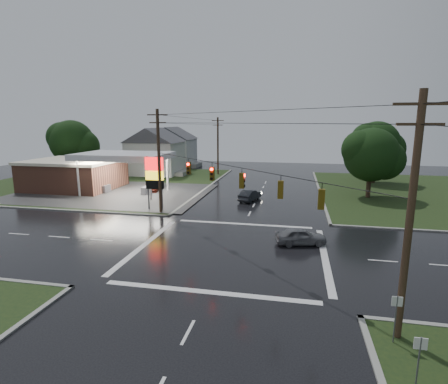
% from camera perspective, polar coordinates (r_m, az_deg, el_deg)
% --- Properties ---
extents(ground, '(120.00, 120.00, 0.00)m').
position_cam_1_polar(ground, '(27.33, 1.11, -9.39)').
color(ground, black).
rests_on(ground, ground).
extents(grass_nw, '(36.00, 36.00, 0.08)m').
position_cam_1_polar(grass_nw, '(60.38, -19.06, 1.57)').
color(grass_nw, black).
rests_on(grass_nw, ground).
extents(gas_station, '(26.20, 18.00, 5.60)m').
position_cam_1_polar(gas_station, '(54.58, -22.27, 3.02)').
color(gas_station, '#2D2D2D').
rests_on(gas_station, ground).
extents(pylon_sign, '(2.00, 0.35, 6.00)m').
position_cam_1_polar(pylon_sign, '(39.12, -11.28, 2.82)').
color(pylon_sign, '#59595E').
rests_on(pylon_sign, ground).
extents(utility_pole_nw, '(2.20, 0.32, 11.00)m').
position_cam_1_polar(utility_pole_nw, '(37.61, -10.57, 5.14)').
color(utility_pole_nw, '#382619').
rests_on(utility_pole_nw, ground).
extents(utility_pole_se, '(2.20, 0.32, 11.00)m').
position_cam_1_polar(utility_pole_se, '(16.85, 28.09, -3.64)').
color(utility_pole_se, '#382619').
rests_on(utility_pole_se, ground).
extents(utility_pole_n, '(2.20, 0.32, 10.50)m').
position_cam_1_polar(utility_pole_n, '(64.83, -1.01, 7.66)').
color(utility_pole_n, '#382619').
rests_on(utility_pole_n, ground).
extents(traffic_signals, '(26.87, 26.87, 1.47)m').
position_cam_1_polar(traffic_signals, '(25.73, 1.20, 4.21)').
color(traffic_signals, black).
rests_on(traffic_signals, ground).
extents(house_near, '(11.05, 8.48, 8.60)m').
position_cam_1_polar(house_near, '(66.47, -11.13, 6.63)').
color(house_near, silver).
rests_on(house_near, ground).
extents(house_far, '(11.05, 8.48, 8.60)m').
position_cam_1_polar(house_far, '(77.99, -8.41, 7.39)').
color(house_far, silver).
rests_on(house_far, ground).
extents(tree_nw_behind, '(8.93, 7.60, 10.00)m').
position_cam_1_polar(tree_nw_behind, '(67.31, -23.47, 7.48)').
color(tree_nw_behind, black).
rests_on(tree_nw_behind, ground).
extents(tree_ne_near, '(7.99, 6.80, 8.98)m').
position_cam_1_polar(tree_ne_near, '(48.25, 23.05, 5.58)').
color(tree_ne_near, black).
rests_on(tree_ne_near, ground).
extents(tree_ne_far, '(8.46, 7.20, 9.80)m').
position_cam_1_polar(tree_ne_far, '(60.53, 23.73, 7.12)').
color(tree_ne_far, black).
rests_on(tree_ne_far, ground).
extents(car_north, '(2.58, 4.45, 1.39)m').
position_cam_1_polar(car_north, '(43.75, 4.24, -0.51)').
color(car_north, black).
rests_on(car_north, ground).
extents(car_crossing, '(4.30, 2.54, 1.37)m').
position_cam_1_polar(car_crossing, '(28.90, 12.42, -7.04)').
color(car_crossing, slate).
rests_on(car_crossing, ground).
extents(car_pump, '(2.80, 5.20, 1.43)m').
position_cam_1_polar(car_pump, '(50.90, -11.52, 1.01)').
color(car_pump, '#511B12').
rests_on(car_pump, ground).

